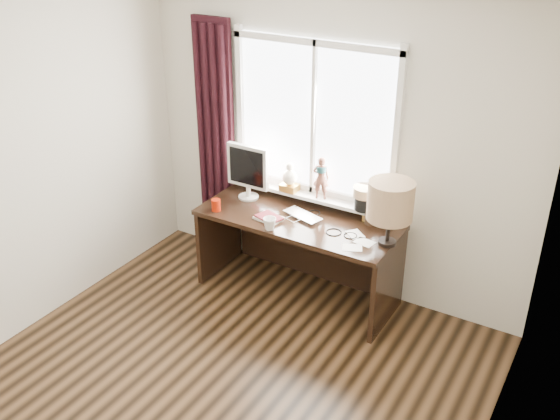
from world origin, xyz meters
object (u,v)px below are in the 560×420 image
Objects in this scene: mug at (270,223)px; red_cup at (216,205)px; laptop at (303,216)px; desk at (303,238)px; monitor at (248,169)px; table_lamp at (391,201)px.

mug reaches higher than red_cup.
laptop reaches higher than desk.
monitor is (0.10, 0.35, 0.23)m from red_cup.
desk is at bearing -1.56° from monitor.
desk is (0.67, 0.34, -0.29)m from red_cup.
red_cup is 0.21× the size of monitor.
red_cup is at bearing 174.57° from mug.
table_lamp reaches higher than red_cup.
table_lamp is at bearing 16.29° from mug.
monitor is at bearing 139.33° from mug.
table_lamp is (1.37, -0.14, 0.09)m from monitor.
mug is at bearing -5.43° from red_cup.
monitor reaches higher than mug.
laptop is 0.85m from table_lamp.
mug is at bearing -40.67° from monitor.
desk is at bearing 26.73° from red_cup.
monitor is at bearing -171.25° from laptop.
table_lamp is (0.77, -0.06, 0.35)m from laptop.
red_cup is (-0.70, -0.27, 0.04)m from laptop.
table_lamp is (0.80, -0.13, 0.61)m from desk.
table_lamp is at bearing -5.92° from monitor.
laptop is 0.66× the size of table_lamp.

